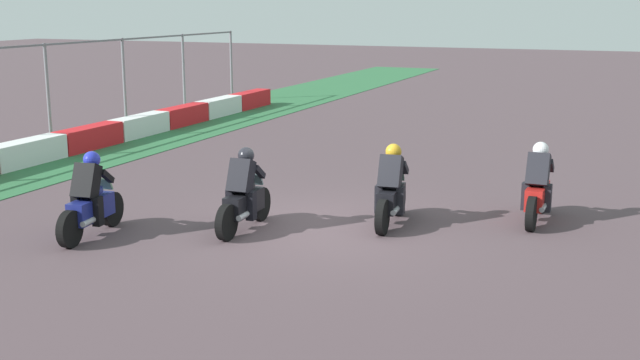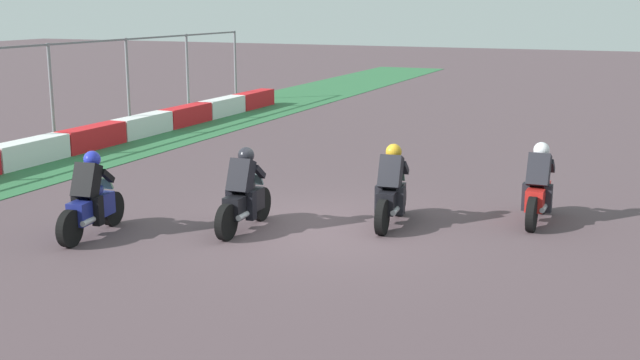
% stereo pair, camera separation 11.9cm
% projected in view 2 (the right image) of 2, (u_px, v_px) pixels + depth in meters
% --- Properties ---
extents(ground_plane, '(120.00, 120.00, 0.00)m').
position_uv_depth(ground_plane, '(320.00, 227.00, 14.78)').
color(ground_plane, '#514045').
extents(rider_lane_a, '(2.04, 0.54, 1.51)m').
position_uv_depth(rider_lane_a, '(538.00, 190.00, 15.01)').
color(rider_lane_a, black).
rests_on(rider_lane_a, ground_plane).
extents(rider_lane_b, '(2.04, 0.56, 1.51)m').
position_uv_depth(rider_lane_b, '(392.00, 192.00, 14.83)').
color(rider_lane_b, black).
rests_on(rider_lane_b, ground_plane).
extents(rider_lane_c, '(2.04, 0.55, 1.51)m').
position_uv_depth(rider_lane_c, '(244.00, 196.00, 14.49)').
color(rider_lane_c, black).
rests_on(rider_lane_c, ground_plane).
extents(rider_lane_d, '(2.04, 0.58, 1.51)m').
position_uv_depth(rider_lane_d, '(91.00, 201.00, 14.13)').
color(rider_lane_d, black).
rests_on(rider_lane_d, ground_plane).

